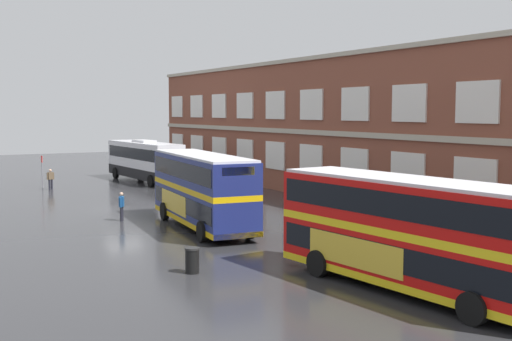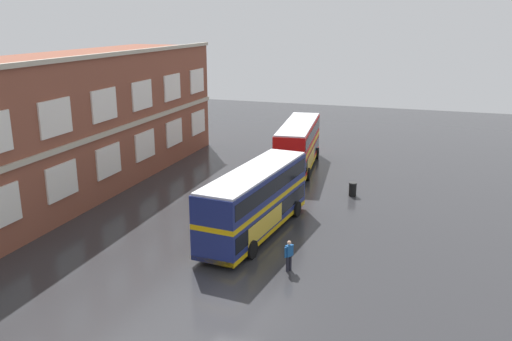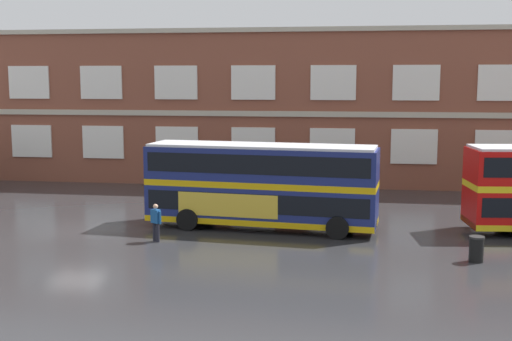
% 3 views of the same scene
% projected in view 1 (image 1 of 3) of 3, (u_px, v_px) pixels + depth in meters
% --- Properties ---
extents(ground_plane, '(120.00, 120.00, 0.00)m').
position_uv_depth(ground_plane, '(153.00, 207.00, 43.94)').
color(ground_plane, '#2B2B2D').
extents(brick_terminal_building, '(57.41, 8.19, 10.47)m').
position_uv_depth(brick_terminal_building, '(355.00, 129.00, 50.11)').
color(brick_terminal_building, brown).
rests_on(brick_terminal_building, ground).
extents(double_decker_near, '(11.21, 3.73, 4.07)m').
position_uv_depth(double_decker_near, '(202.00, 189.00, 36.08)').
color(double_decker_near, navy).
rests_on(double_decker_near, ground).
extents(double_decker_middle, '(11.21, 3.77, 4.07)m').
position_uv_depth(double_decker_middle, '(405.00, 231.00, 23.38)').
color(double_decker_middle, red).
rests_on(double_decker_middle, ground).
extents(touring_coach, '(12.12, 3.39, 3.80)m').
position_uv_depth(touring_coach, '(144.00, 161.00, 59.73)').
color(touring_coach, silver).
rests_on(touring_coach, ground).
extents(waiting_passenger, '(0.60, 0.40, 1.70)m').
position_uv_depth(waiting_passenger, '(122.00, 205.00, 38.32)').
color(waiting_passenger, black).
rests_on(waiting_passenger, ground).
extents(second_passenger, '(0.31, 0.64, 1.70)m').
position_uv_depth(second_passenger, '(51.00, 178.00, 53.52)').
color(second_passenger, black).
rests_on(second_passenger, ground).
extents(bus_stand_flag, '(0.44, 0.10, 2.70)m').
position_uv_depth(bus_stand_flag, '(42.00, 168.00, 54.84)').
color(bus_stand_flag, slate).
rests_on(bus_stand_flag, ground).
extents(station_litter_bin, '(0.60, 0.60, 1.03)m').
position_uv_depth(station_litter_bin, '(192.00, 260.00, 26.01)').
color(station_litter_bin, black).
rests_on(station_litter_bin, ground).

